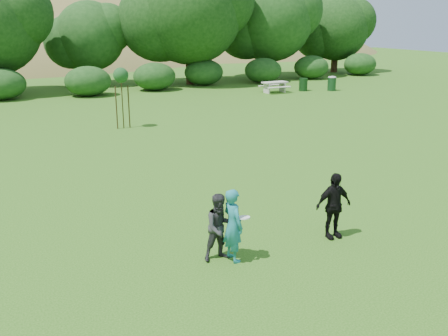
{
  "coord_description": "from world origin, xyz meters",
  "views": [
    {
      "loc": [
        -6.01,
        -8.59,
        5.04
      ],
      "look_at": [
        0.0,
        3.0,
        1.1
      ],
      "focal_mm": 40.0,
      "sensor_mm": 36.0,
      "label": 1
    }
  ],
  "objects_px": {
    "player_teal": "(233,225)",
    "player_grey": "(220,227)",
    "trash_can_lidded": "(332,83)",
    "sapling": "(121,77)",
    "player_black": "(333,206)",
    "trash_can_near": "(303,85)",
    "picnic_table": "(275,85)"
  },
  "relations": [
    {
      "from": "picnic_table",
      "to": "trash_can_lidded",
      "type": "bearing_deg",
      "value": -13.93
    },
    {
      "from": "sapling",
      "to": "player_black",
      "type": "bearing_deg",
      "value": -86.56
    },
    {
      "from": "player_black",
      "to": "player_grey",
      "type": "bearing_deg",
      "value": -179.83
    },
    {
      "from": "player_black",
      "to": "player_teal",
      "type": "bearing_deg",
      "value": -176.84
    },
    {
      "from": "player_teal",
      "to": "player_grey",
      "type": "distance_m",
      "value": 0.28
    },
    {
      "from": "player_grey",
      "to": "trash_can_near",
      "type": "bearing_deg",
      "value": 53.33
    },
    {
      "from": "player_black",
      "to": "trash_can_near",
      "type": "distance_m",
      "value": 25.18
    },
    {
      "from": "trash_can_near",
      "to": "picnic_table",
      "type": "height_order",
      "value": "trash_can_near"
    },
    {
      "from": "sapling",
      "to": "player_grey",
      "type": "bearing_deg",
      "value": -98.17
    },
    {
      "from": "trash_can_near",
      "to": "sapling",
      "type": "bearing_deg",
      "value": -156.97
    },
    {
      "from": "player_teal",
      "to": "player_grey",
      "type": "bearing_deg",
      "value": 50.06
    },
    {
      "from": "player_teal",
      "to": "sapling",
      "type": "relative_size",
      "value": 0.57
    },
    {
      "from": "player_teal",
      "to": "sapling",
      "type": "distance_m",
      "value": 14.47
    },
    {
      "from": "trash_can_near",
      "to": "player_black",
      "type": "bearing_deg",
      "value": -124.5
    },
    {
      "from": "player_grey",
      "to": "trash_can_lidded",
      "type": "height_order",
      "value": "player_grey"
    },
    {
      "from": "player_black",
      "to": "trash_can_near",
      "type": "height_order",
      "value": "player_black"
    },
    {
      "from": "player_black",
      "to": "trash_can_lidded",
      "type": "relative_size",
      "value": 1.53
    },
    {
      "from": "sapling",
      "to": "trash_can_lidded",
      "type": "relative_size",
      "value": 2.71
    },
    {
      "from": "player_black",
      "to": "trash_can_near",
      "type": "xyz_separation_m",
      "value": [
        14.26,
        20.75,
        -0.35
      ]
    },
    {
      "from": "picnic_table",
      "to": "trash_can_near",
      "type": "bearing_deg",
      "value": -4.4
    },
    {
      "from": "trash_can_near",
      "to": "picnic_table",
      "type": "distance_m",
      "value": 2.33
    },
    {
      "from": "player_teal",
      "to": "trash_can_near",
      "type": "xyz_separation_m",
      "value": [
        16.93,
        20.7,
        -0.36
      ]
    },
    {
      "from": "player_teal",
      "to": "trash_can_lidded",
      "type": "bearing_deg",
      "value": -48.44
    },
    {
      "from": "picnic_table",
      "to": "sapling",
      "type": "bearing_deg",
      "value": -152.7
    },
    {
      "from": "player_black",
      "to": "sapling",
      "type": "relative_size",
      "value": 0.56
    },
    {
      "from": "player_teal",
      "to": "trash_can_lidded",
      "type": "height_order",
      "value": "player_teal"
    },
    {
      "from": "trash_can_lidded",
      "to": "player_teal",
      "type": "bearing_deg",
      "value": -133.48
    },
    {
      "from": "trash_can_near",
      "to": "trash_can_lidded",
      "type": "relative_size",
      "value": 0.86
    },
    {
      "from": "player_teal",
      "to": "sapling",
      "type": "xyz_separation_m",
      "value": [
        1.8,
        14.27,
        1.61
      ]
    },
    {
      "from": "sapling",
      "to": "picnic_table",
      "type": "relative_size",
      "value": 1.58
    },
    {
      "from": "player_grey",
      "to": "trash_can_lidded",
      "type": "bearing_deg",
      "value": 49.14
    },
    {
      "from": "player_teal",
      "to": "player_black",
      "type": "xyz_separation_m",
      "value": [
        2.66,
        -0.06,
        -0.01
      ]
    }
  ]
}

